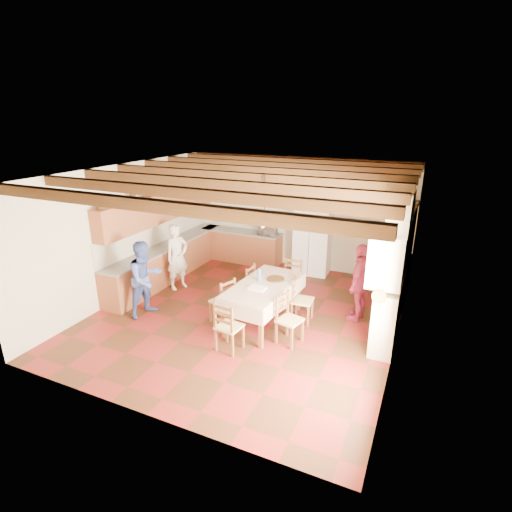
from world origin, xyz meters
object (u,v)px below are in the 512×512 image
(chair_right_near, at_px, (290,319))
(chair_right_far, at_px, (303,300))
(person_woman_blue, at_px, (146,279))
(refrigerator, at_px, (313,240))
(microwave, at_px, (268,229))
(person_man, at_px, (177,257))
(chair_left_near, at_px, (222,300))
(chair_end_far, at_px, (291,281))
(person_woman_red, at_px, (360,283))
(chair_left_far, at_px, (244,285))
(chair_end_near, at_px, (229,326))
(hutch, at_px, (398,255))
(dining_table, at_px, (264,288))

(chair_right_near, relative_size, chair_right_far, 1.00)
(chair_right_near, relative_size, person_woman_blue, 0.59)
(refrigerator, distance_m, chair_right_near, 3.65)
(refrigerator, bearing_deg, chair_right_near, -82.07)
(chair_right_far, relative_size, microwave, 1.87)
(person_man, xyz_separation_m, microwave, (1.37, 2.34, 0.24))
(person_man, bearing_deg, chair_left_near, -97.35)
(chair_right_near, bearing_deg, chair_end_far, 32.78)
(chair_left_near, distance_m, person_woman_red, 2.80)
(refrigerator, relative_size, person_woman_blue, 1.12)
(chair_left_far, xyz_separation_m, chair_right_far, (1.40, -0.15, 0.00))
(person_woman_red, bearing_deg, refrigerator, -132.17)
(chair_left_near, xyz_separation_m, chair_end_near, (0.61, -0.85, 0.00))
(chair_end_far, bearing_deg, microwave, 121.59)
(hutch, bearing_deg, chair_end_near, -124.75)
(hutch, xyz_separation_m, chair_right_near, (-1.56, -2.58, -0.64))
(hutch, height_order, person_woman_blue, hutch)
(chair_left_near, distance_m, person_woman_blue, 1.68)
(chair_end_far, bearing_deg, person_woman_blue, -148.01)
(chair_right_near, distance_m, chair_end_far, 1.79)
(hutch, xyz_separation_m, person_woman_blue, (-4.67, -2.75, -0.31))
(microwave, bearing_deg, refrigerator, -12.70)
(chair_left_far, bearing_deg, microwave, -167.62)
(chair_end_near, bearing_deg, chair_right_near, -136.85)
(refrigerator, distance_m, microwave, 1.30)
(chair_right_near, bearing_deg, chair_left_near, 96.55)
(chair_left_near, relative_size, chair_right_near, 1.00)
(person_man, bearing_deg, dining_table, -83.12)
(refrigerator, distance_m, hutch, 2.42)
(chair_right_far, bearing_deg, chair_right_near, 178.83)
(chair_left_near, height_order, person_man, person_man)
(refrigerator, bearing_deg, chair_end_far, -90.30)
(chair_left_near, bearing_deg, chair_end_far, 167.19)
(chair_right_far, relative_size, chair_end_far, 1.00)
(chair_right_near, distance_m, chair_right_far, 0.88)
(chair_left_near, xyz_separation_m, chair_right_near, (1.51, -0.20, 0.00))
(dining_table, height_order, person_woman_red, person_woman_red)
(microwave, bearing_deg, person_woman_red, -48.92)
(dining_table, distance_m, person_man, 2.67)
(person_woman_red, bearing_deg, person_woman_blue, -58.10)
(chair_left_far, distance_m, chair_end_far, 1.08)
(chair_left_far, relative_size, chair_right_far, 1.00)
(chair_right_near, xyz_separation_m, chair_end_near, (-0.90, -0.66, 0.00))
(hutch, relative_size, person_woman_blue, 1.39)
(chair_left_near, distance_m, chair_end_far, 1.76)
(refrigerator, relative_size, chair_right_far, 1.88)
(hutch, height_order, chair_end_far, hutch)
(chair_left_far, xyz_separation_m, person_man, (-1.86, 0.20, 0.32))
(chair_right_near, distance_m, person_woman_red, 1.77)
(person_man, height_order, microwave, person_man)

